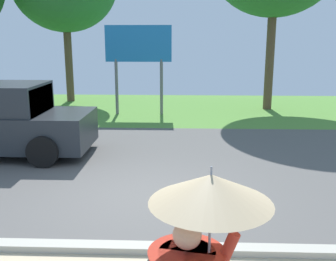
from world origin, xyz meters
TOP-DOWN VIEW (x-y plane):
  - ground_plane at (0.00, 2.95)m, footprint 40.00×22.00m
  - roadside_billboard at (-1.10, 8.52)m, footprint 2.60×0.12m

SIDE VIEW (x-z plane):
  - ground_plane at x=0.00m, z-range -0.15..0.05m
  - roadside_billboard at x=-1.10m, z-range 0.80..4.30m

